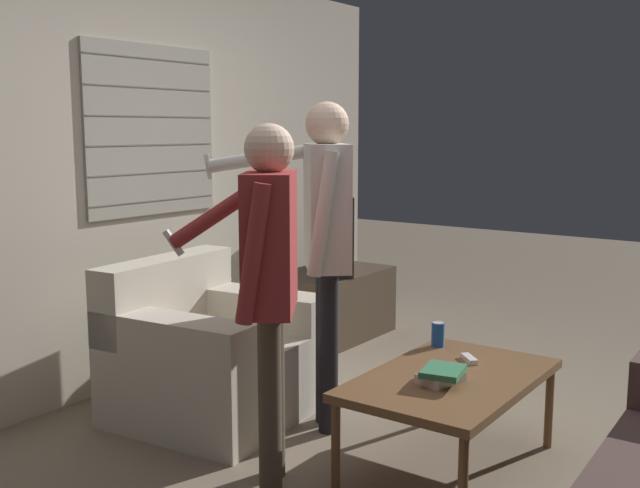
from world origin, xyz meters
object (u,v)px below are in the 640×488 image
tv (331,233)px  book_stack (442,375)px  person_left_standing (268,262)px  floor_fan (291,339)px  armchair_beige (209,355)px  soda_can (438,334)px  spare_remote (469,359)px  person_right_standing (324,225)px  coffee_table (451,383)px

tv → book_stack: size_ratio=2.53×
person_left_standing → floor_fan: bearing=0.9°
armchair_beige → book_stack: (0.03, -1.38, 0.15)m
floor_fan → person_left_standing: bearing=-145.6°
tv → soda_can: bearing=6.9°
person_left_standing → book_stack: size_ratio=6.64×
armchair_beige → person_left_standing: (-0.45, -0.79, 0.67)m
person_left_standing → book_stack: person_left_standing is taller
book_stack → spare_remote: (0.36, 0.03, -0.03)m
person_right_standing → floor_fan: (0.65, 0.72, -0.86)m
coffee_table → spare_remote: bearing=4.7°
armchair_beige → person_left_standing: bearing=54.8°
spare_remote → floor_fan: spare_remote is taller
person_right_standing → spare_remote: size_ratio=13.94×
person_right_standing → book_stack: 0.98m
armchair_beige → tv: tv is taller
armchair_beige → book_stack: bearing=85.4°
armchair_beige → person_right_standing: person_right_standing is taller
tv → person_right_standing: (-1.43, -0.95, 0.28)m
book_stack → spare_remote: size_ratio=1.96×
coffee_table → person_right_standing: (0.06, 0.75, 0.66)m
book_stack → floor_fan: bearing=60.7°
armchair_beige → soda_can: bearing=109.6°
armchair_beige → spare_remote: bearing=100.3°
tv → armchair_beige: bearing=-33.9°
armchair_beige → person_right_standing: (0.21, -0.62, 0.74)m
floor_fan → person_right_standing: bearing=-132.0°
tv → person_left_standing: person_left_standing is taller
person_right_standing → soda_can: size_ratio=13.34×
floor_fan → soda_can: bearing=-105.4°
armchair_beige → person_left_standing: person_left_standing is taller
floor_fan → coffee_table: bearing=-115.9°
person_right_standing → soda_can: 0.81m
tv → book_stack: 2.37m
person_right_standing → floor_fan: person_right_standing is taller
coffee_table → person_right_standing: bearing=85.1°
coffee_table → soda_can: (0.38, 0.26, 0.10)m
book_stack → spare_remote: book_stack is taller
coffee_table → book_stack: bearing=-173.7°
person_right_standing → tv: bearing=-8.8°
book_stack → person_left_standing: bearing=129.0°
coffee_table → tv: size_ratio=1.78×
tv → book_stack: bearing=1.4°
person_left_standing → floor_fan: size_ratio=3.77×
soda_can → floor_fan: (0.34, 1.21, -0.30)m
person_left_standing → soda_can: 1.13m
tv → floor_fan: tv is taller
armchair_beige → coffee_table: size_ratio=0.98×
armchair_beige → book_stack: armchair_beige is taller
book_stack → soda_can: bearing=28.6°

